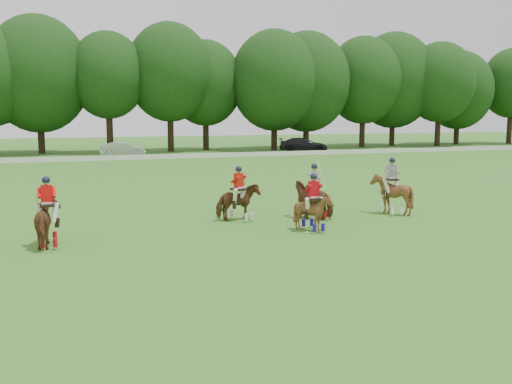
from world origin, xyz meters
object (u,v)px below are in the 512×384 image
object	(u,v)px
polo_stripe_b	(391,193)
car_right	(303,145)
polo_red_b	(239,202)
polo_ball	(307,233)
car_mid	(122,149)
polo_stripe_a	(314,199)
polo_red_a	(48,221)
polo_red_c	(313,211)

from	to	relation	value
polo_stripe_b	car_right	bearing A→B (deg)	70.82
car_right	polo_red_b	xyz separation A→B (m)	(-19.52, -36.41, -0.01)
car_right	polo_ball	distance (m)	43.55
car_mid	polo_ball	world-z (taller)	car_mid
polo_stripe_a	car_right	bearing A→B (deg)	65.97
polo_red_a	polo_red_c	xyz separation A→B (m)	(9.09, -0.71, -0.08)
polo_ball	polo_red_a	bearing A→B (deg)	172.75
polo_red_a	polo_ball	world-z (taller)	polo_red_a
polo_ball	polo_red_c	bearing A→B (deg)	42.38
polo_red_c	polo_stripe_b	bearing A→B (deg)	24.37
car_mid	polo_stripe_a	distance (m)	37.12
polo_red_c	polo_ball	distance (m)	0.90
polo_red_a	car_right	bearing A→B (deg)	55.30
car_mid	car_right	size ratio (longest dim) A/B	0.81
polo_red_c	polo_red_a	bearing A→B (deg)	175.52
polo_red_c	polo_stripe_a	distance (m)	2.53
car_mid	polo_red_b	world-z (taller)	polo_red_b
car_mid	polo_red_c	world-z (taller)	polo_red_c
car_right	polo_red_a	size ratio (longest dim) A/B	2.36
polo_red_c	polo_stripe_a	size ratio (longest dim) A/B	1.18
car_mid	polo_stripe_b	size ratio (longest dim) A/B	1.81
polo_red_a	polo_stripe_b	world-z (taller)	polo_stripe_b
polo_red_a	polo_stripe_b	distance (m)	13.84
polo_red_b	polo_stripe_b	distance (m)	6.65
car_right	polo_ball	size ratio (longest dim) A/B	59.57
car_mid	polo_red_b	xyz separation A→B (m)	(0.21, -36.41, 0.05)
polo_red_b	polo_stripe_a	world-z (taller)	polo_stripe_a
polo_stripe_b	polo_red_a	bearing A→B (deg)	-174.16
polo_red_c	polo_stripe_a	world-z (taller)	polo_red_c
polo_ball	polo_red_b	bearing A→B (deg)	114.90
car_mid	car_right	distance (m)	19.74
polo_stripe_b	polo_stripe_a	bearing A→B (deg)	177.51
car_right	polo_stripe_a	size ratio (longest dim) A/B	2.39
polo_red_a	polo_red_b	world-z (taller)	polo_red_a
polo_ball	polo_stripe_b	bearing A→B (deg)	26.17
car_mid	polo_ball	size ratio (longest dim) A/B	48.42
polo_red_b	polo_stripe_a	size ratio (longest dim) A/B	0.97
polo_stripe_a	polo_stripe_b	xyz separation A→B (m)	(3.57, -0.16, 0.07)
car_right	polo_red_a	bearing A→B (deg)	168.70
car_right	polo_red_b	size ratio (longest dim) A/B	2.45
polo_red_b	car_mid	bearing A→B (deg)	90.33
car_right	polo_stripe_a	world-z (taller)	polo_stripe_a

